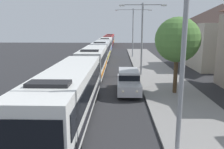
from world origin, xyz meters
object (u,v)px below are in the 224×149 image
at_px(bus_second_in_line, 93,60).
at_px(white_suv, 129,80).
at_px(streetlamp_far, 133,27).
at_px(roadside_tree, 177,40).
at_px(bus_tail_end, 110,39).
at_px(bus_lead, 69,92).
at_px(bus_fourth_in_line, 106,44).
at_px(streetlamp_mid, 142,32).
at_px(bus_middle, 102,50).
at_px(bus_rear, 108,41).
at_px(streetlamp_near, 185,31).

xyz_separation_m(bus_second_in_line, white_suv, (3.70, -6.96, -0.65)).
relative_size(streetlamp_far, roadside_tree, 1.40).
bearing_deg(bus_tail_end, streetlamp_far, -81.13).
height_order(bus_lead, bus_fourth_in_line, same).
relative_size(streetlamp_mid, roadside_tree, 1.29).
height_order(bus_middle, roadside_tree, roadside_tree).
relative_size(bus_fourth_in_line, white_suv, 2.21).
relative_size(bus_tail_end, streetlamp_mid, 1.45).
bearing_deg(bus_rear, white_suv, -85.33).
bearing_deg(streetlamp_mid, bus_fourth_in_line, 101.87).
xyz_separation_m(white_suv, roadside_tree, (3.76, -0.50, 3.39)).
bearing_deg(bus_second_in_line, streetlamp_mid, -3.18).
xyz_separation_m(bus_middle, streetlamp_mid, (5.40, -12.76, 3.21)).
relative_size(bus_lead, streetlamp_mid, 1.57).
height_order(streetlamp_near, streetlamp_far, streetlamp_far).
xyz_separation_m(bus_fourth_in_line, streetlamp_far, (5.40, -9.43, 3.67)).
bearing_deg(streetlamp_far, streetlamp_near, -90.00).
bearing_deg(bus_middle, roadside_tree, -69.49).
xyz_separation_m(bus_fourth_in_line, bus_rear, (-0.00, 12.95, -0.00)).
distance_m(bus_middle, white_suv, 19.78).
bearing_deg(streetlamp_far, streetlamp_mid, -90.00).
relative_size(bus_middle, white_suv, 2.36).
bearing_deg(white_suv, roadside_tree, -7.60).
distance_m(bus_second_in_line, streetlamp_far, 17.23).
relative_size(bus_fourth_in_line, bus_tail_end, 0.99).
height_order(bus_middle, bus_fourth_in_line, same).
xyz_separation_m(bus_middle, streetlamp_near, (5.40, -29.01, 3.55)).
bearing_deg(bus_fourth_in_line, streetlamp_near, -82.66).
bearing_deg(bus_middle, streetlamp_far, 32.88).
bearing_deg(bus_fourth_in_line, bus_lead, -90.00).
bearing_deg(streetlamp_near, bus_second_in_line, 108.07).
height_order(bus_rear, streetlamp_near, streetlamp_near).
bearing_deg(bus_middle, bus_tail_end, 90.00).
relative_size(bus_rear, streetlamp_near, 1.28).
xyz_separation_m(bus_middle, bus_fourth_in_line, (-0.00, 12.92, -0.00)).
xyz_separation_m(bus_rear, streetlamp_near, (5.40, -54.87, 3.55)).
distance_m(streetlamp_near, roadside_tree, 9.35).
xyz_separation_m(bus_rear, white_suv, (3.70, -45.29, -0.65)).
distance_m(bus_tail_end, roadside_tree, 58.53).
distance_m(bus_lead, streetlamp_near, 7.39).
xyz_separation_m(bus_lead, streetlamp_mid, (5.40, 12.66, 3.21)).
bearing_deg(streetlamp_far, bus_tail_end, 98.87).
distance_m(bus_rear, roadside_tree, 46.47).
relative_size(bus_middle, bus_rear, 1.14).
bearing_deg(bus_tail_end, bus_rear, -90.00).
height_order(bus_lead, streetlamp_near, streetlamp_near).
bearing_deg(bus_second_in_line, streetlamp_near, -71.93).
distance_m(bus_rear, bus_tail_end, 12.20).
bearing_deg(bus_rear, bus_lead, -90.00).
xyz_separation_m(bus_second_in_line, streetlamp_near, (5.40, -16.55, 3.55)).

